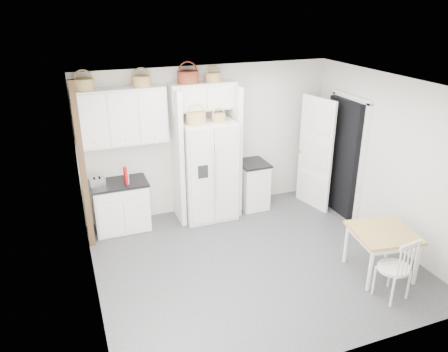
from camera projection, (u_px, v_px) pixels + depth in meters
name	position (u px, v px, depth m)	size (l,w,h in m)	color
floor	(254.00, 261.00, 6.51)	(4.50, 4.50, 0.00)	#353535
ceiling	(259.00, 86.00, 5.52)	(4.50, 4.50, 0.00)	white
wall_back	(209.00, 140.00, 7.74)	(4.50, 4.50, 0.00)	beige
wall_left	(87.00, 207.00, 5.27)	(4.00, 4.00, 0.00)	beige
wall_right	(388.00, 160.00, 6.75)	(4.00, 4.00, 0.00)	beige
refrigerator	(207.00, 170.00, 7.55)	(0.90, 0.72, 1.74)	silver
base_cab_left	(121.00, 207.00, 7.27)	(0.88, 0.55, 0.81)	silver
base_cab_right	(252.00, 185.00, 8.06)	(0.47, 0.57, 0.84)	silver
dining_table	(380.00, 252.00, 6.11)	(0.81, 0.81, 0.67)	#AC853A
windsor_chair	(394.00, 268.00, 5.57)	(0.43, 0.39, 0.88)	silver
counter_left	(119.00, 183.00, 7.11)	(0.91, 0.59, 0.04)	black
counter_right	(253.00, 163.00, 7.89)	(0.51, 0.61, 0.04)	black
toaster	(97.00, 183.00, 6.89)	(0.23, 0.13, 0.16)	silver
cookbook_red	(126.00, 176.00, 7.02)	(0.04, 0.17, 0.26)	#B30E0C
cookbook_cream	(128.00, 177.00, 7.04)	(0.03, 0.14, 0.21)	beige
basket_upper_a	(84.00, 85.00, 6.50)	(0.30, 0.30, 0.17)	olive
basket_upper_c	(142.00, 81.00, 6.78)	(0.28, 0.28, 0.16)	olive
basket_bridge_a	(188.00, 77.00, 7.02)	(0.35, 0.35, 0.20)	maroon
basket_bridge_b	(213.00, 77.00, 7.17)	(0.26, 0.26, 0.15)	olive
basket_fridge_a	(196.00, 119.00, 7.03)	(0.32, 0.32, 0.17)	olive
basket_fridge_b	(219.00, 118.00, 7.16)	(0.23, 0.23, 0.12)	olive
upper_cabinet	(122.00, 117.00, 6.87)	(1.40, 0.34, 0.90)	silver
bridge_cabinet	(203.00, 96.00, 7.23)	(1.12, 0.34, 0.45)	silver
fridge_panel_left	(177.00, 157.00, 7.32)	(0.08, 0.60, 2.30)	silver
fridge_panel_right	(234.00, 150.00, 7.66)	(0.08, 0.60, 2.30)	silver
trim_post	(83.00, 168.00, 6.45)	(0.09, 0.09, 2.60)	#402D1A
doorway_void	(343.00, 157.00, 7.69)	(0.18, 0.85, 2.05)	black
door_slab	(315.00, 154.00, 7.86)	(0.80, 0.04, 2.05)	white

